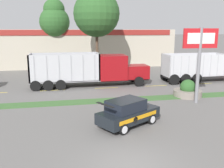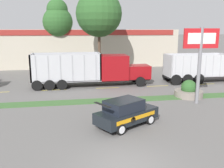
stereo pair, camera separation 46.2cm
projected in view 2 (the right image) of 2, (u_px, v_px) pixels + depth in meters
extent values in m
plane|color=slate|center=(125.00, 166.00, 10.93)|extent=(600.00, 600.00, 0.00)
cube|color=#3D6633|center=(98.00, 101.00, 20.85)|extent=(120.00, 1.40, 0.06)
cube|color=yellow|center=(54.00, 90.00, 24.74)|extent=(2.40, 0.14, 0.01)
cube|color=yellow|center=(108.00, 88.00, 25.64)|extent=(2.40, 0.14, 0.01)
cube|color=yellow|center=(158.00, 86.00, 26.54)|extent=(2.40, 0.14, 0.01)
cube|color=yellow|center=(204.00, 84.00, 27.44)|extent=(2.40, 0.14, 0.01)
cube|color=black|center=(217.00, 75.00, 28.92)|extent=(12.36, 1.34, 0.18)
cube|color=silver|center=(196.00, 75.00, 28.44)|extent=(7.00, 2.44, 0.12)
cube|color=silver|center=(224.00, 64.00, 28.76)|extent=(0.16, 2.44, 2.38)
cube|color=silver|center=(168.00, 65.00, 27.62)|extent=(0.16, 2.44, 2.38)
cube|color=silver|center=(201.00, 66.00, 27.09)|extent=(7.00, 0.16, 2.38)
cube|color=silver|center=(191.00, 63.00, 29.28)|extent=(7.00, 0.16, 2.38)
cube|color=#B2B2B7|center=(175.00, 67.00, 26.48)|extent=(0.10, 0.04, 2.26)
cube|color=#B2B2B7|center=(183.00, 67.00, 26.63)|extent=(0.10, 0.04, 2.26)
cube|color=#B2B2B7|center=(191.00, 66.00, 26.78)|extent=(0.10, 0.04, 2.26)
cube|color=#B2B2B7|center=(198.00, 66.00, 26.92)|extent=(0.10, 0.04, 2.26)
cube|color=#B2B2B7|center=(206.00, 66.00, 27.07)|extent=(0.10, 0.04, 2.26)
cube|color=#B2B2B7|center=(213.00, 66.00, 27.21)|extent=(0.10, 0.04, 2.26)
cube|color=#B2B2B7|center=(220.00, 66.00, 27.36)|extent=(0.10, 0.04, 2.26)
cylinder|color=black|center=(176.00, 80.00, 26.85)|extent=(1.16, 0.30, 1.16)
cylinder|color=black|center=(167.00, 76.00, 29.16)|extent=(1.16, 0.30, 1.16)
cylinder|color=black|center=(187.00, 79.00, 27.08)|extent=(1.16, 0.30, 1.16)
cylinder|color=black|center=(178.00, 76.00, 29.38)|extent=(1.16, 0.30, 1.16)
cylinder|color=black|center=(199.00, 79.00, 27.30)|extent=(1.16, 0.30, 1.16)
cylinder|color=black|center=(189.00, 75.00, 29.61)|extent=(1.16, 0.30, 1.16)
cube|color=black|center=(93.00, 80.00, 26.52)|extent=(12.35, 1.39, 0.18)
cube|color=maroon|center=(138.00, 72.00, 27.17)|extent=(2.47, 2.07, 1.40)
cube|color=#B7B7BC|center=(149.00, 71.00, 27.38)|extent=(0.06, 1.76, 1.19)
cube|color=maroon|center=(113.00, 67.00, 26.61)|extent=(2.88, 2.52, 2.55)
cube|color=black|center=(127.00, 63.00, 26.75)|extent=(0.04, 2.14, 1.15)
cylinder|color=silver|center=(100.00, 62.00, 25.42)|extent=(0.14, 0.14, 1.31)
cube|color=#B7B7BC|center=(67.00, 80.00, 26.04)|extent=(7.00, 2.52, 0.12)
cube|color=#B7B7BC|center=(99.00, 66.00, 26.32)|extent=(0.16, 2.52, 2.75)
cube|color=#B7B7BC|center=(32.00, 67.00, 25.18)|extent=(0.16, 2.52, 2.75)
cube|color=#B7B7BC|center=(66.00, 68.00, 24.61)|extent=(7.00, 0.16, 2.75)
cube|color=#B7B7BC|center=(67.00, 65.00, 26.89)|extent=(7.00, 0.16, 2.75)
cube|color=#A3A3A8|center=(36.00, 69.00, 24.03)|extent=(0.10, 0.04, 2.61)
cube|color=#A3A3A8|center=(48.00, 69.00, 24.23)|extent=(0.10, 0.04, 2.61)
cube|color=#A3A3A8|center=(60.00, 69.00, 24.42)|extent=(0.10, 0.04, 2.61)
cube|color=#A3A3A8|center=(72.00, 68.00, 24.61)|extent=(0.10, 0.04, 2.61)
cube|color=#A3A3A8|center=(84.00, 68.00, 24.81)|extent=(0.10, 0.04, 2.61)
cube|color=#A3A3A8|center=(96.00, 68.00, 25.00)|extent=(0.10, 0.04, 2.61)
cylinder|color=black|center=(141.00, 82.00, 26.17)|extent=(1.03, 0.30, 1.03)
cylinder|color=black|center=(134.00, 77.00, 28.55)|extent=(1.03, 0.30, 1.03)
cylinder|color=black|center=(37.00, 86.00, 24.42)|extent=(1.03, 0.30, 1.03)
cylinder|color=black|center=(40.00, 81.00, 26.80)|extent=(1.03, 0.30, 1.03)
cylinder|color=black|center=(50.00, 85.00, 24.62)|extent=(1.03, 0.30, 1.03)
cylinder|color=black|center=(51.00, 80.00, 27.01)|extent=(1.03, 0.30, 1.03)
cylinder|color=black|center=(62.00, 85.00, 24.82)|extent=(1.03, 0.30, 1.03)
cylinder|color=black|center=(63.00, 80.00, 27.21)|extent=(1.03, 0.30, 1.03)
cube|color=black|center=(127.00, 115.00, 15.47)|extent=(4.34, 3.54, 0.69)
cube|color=black|center=(124.00, 106.00, 15.18)|extent=(2.68, 2.44, 0.65)
cube|color=black|center=(124.00, 100.00, 15.11)|extent=(2.68, 2.44, 0.04)
cube|color=black|center=(102.00, 105.00, 14.04)|extent=(0.88, 1.30, 0.03)
cube|color=orange|center=(137.00, 118.00, 14.81)|extent=(2.77, 1.65, 0.24)
cylinder|color=black|center=(133.00, 120.00, 14.63)|extent=(0.33, 0.20, 0.38)
cylinder|color=black|center=(150.00, 119.00, 15.72)|extent=(0.65, 0.50, 0.64)
cylinder|color=silver|center=(151.00, 120.00, 15.64)|extent=(0.39, 0.24, 0.45)
cylinder|color=black|center=(131.00, 113.00, 16.95)|extent=(0.65, 0.50, 0.64)
cylinder|color=silver|center=(130.00, 113.00, 17.03)|extent=(0.39, 0.24, 0.45)
cylinder|color=black|center=(121.00, 129.00, 14.14)|extent=(0.65, 0.50, 0.64)
cylinder|color=silver|center=(122.00, 130.00, 14.06)|extent=(0.39, 0.24, 0.45)
cylinder|color=black|center=(103.00, 122.00, 15.37)|extent=(0.65, 0.50, 0.64)
cylinder|color=silver|center=(102.00, 121.00, 15.45)|extent=(0.39, 0.24, 0.45)
cylinder|color=gray|center=(199.00, 66.00, 19.68)|extent=(0.28, 0.28, 6.06)
cube|color=red|center=(201.00, 38.00, 19.22)|extent=(2.89, 0.16, 1.52)
cube|color=white|center=(202.00, 38.00, 19.13)|extent=(2.31, 0.02, 0.83)
cylinder|color=gray|center=(188.00, 94.00, 22.20)|extent=(2.49, 2.49, 0.58)
sphere|color=#2D5B28|center=(189.00, 87.00, 22.08)|extent=(1.37, 1.37, 1.37)
cube|color=#BCB29E|center=(61.00, 47.00, 43.10)|extent=(37.65, 12.00, 5.90)
cube|color=maroon|center=(59.00, 33.00, 36.75)|extent=(35.76, 0.10, 0.80)
cylinder|color=brown|center=(59.00, 50.00, 37.89)|extent=(0.61, 0.61, 5.79)
sphere|color=#2D5B28|center=(58.00, 22.00, 37.01)|extent=(4.42, 4.42, 4.42)
sphere|color=#2D5B28|center=(57.00, 9.00, 36.64)|extent=(3.10, 3.10, 3.10)
cylinder|color=brown|center=(99.00, 51.00, 32.21)|extent=(0.37, 0.37, 6.24)
sphere|color=#2D5B28|center=(99.00, 14.00, 31.21)|extent=(5.79, 5.79, 5.79)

